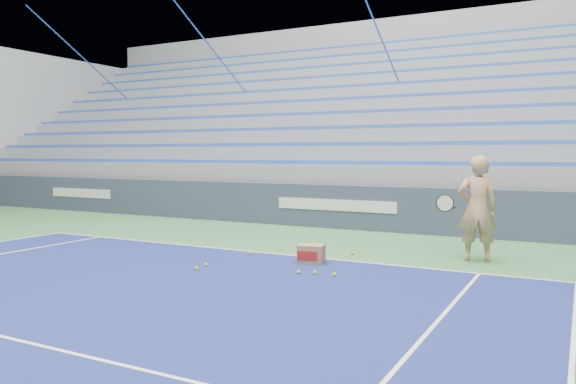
# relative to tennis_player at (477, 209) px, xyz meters

# --- Properties ---
(sponsor_barrier) EXTENTS (30.00, 0.32, 1.10)m
(sponsor_barrier) POSITION_rel_tennis_player_xyz_m (-3.87, 2.88, -0.38)
(sponsor_barrier) COLOR #363E53
(sponsor_barrier) RESTS_ON ground
(bleachers) EXTENTS (31.00, 9.15, 7.30)m
(bleachers) POSITION_rel_tennis_player_xyz_m (-3.87, 8.60, 1.43)
(bleachers) COLOR #919499
(bleachers) RESTS_ON ground
(tennis_player) EXTENTS (1.00, 0.93, 1.86)m
(tennis_player) POSITION_rel_tennis_player_xyz_m (0.00, 0.00, 0.00)
(tennis_player) COLOR tan
(tennis_player) RESTS_ON ground
(ball_box) EXTENTS (0.49, 0.41, 0.33)m
(ball_box) POSITION_rel_tennis_player_xyz_m (-2.48, -1.58, -0.77)
(ball_box) COLOR #9C6D4B
(ball_box) RESTS_ON ground
(tennis_ball_0) EXTENTS (0.07, 0.07, 0.07)m
(tennis_ball_0) POSITION_rel_tennis_player_xyz_m (-2.04, -2.37, -0.90)
(tennis_ball_0) COLOR #BDD62B
(tennis_ball_0) RESTS_ON ground
(tennis_ball_1) EXTENTS (0.07, 0.07, 0.07)m
(tennis_ball_1) POSITION_rel_tennis_player_xyz_m (-3.92, -2.67, -0.90)
(tennis_ball_1) COLOR #BDD62B
(tennis_ball_1) RESTS_ON ground
(tennis_ball_2) EXTENTS (0.07, 0.07, 0.07)m
(tennis_ball_2) POSITION_rel_tennis_player_xyz_m (-3.84, -1.37, -0.90)
(tennis_ball_2) COLOR #BDD62B
(tennis_ball_2) RESTS_ON ground
(tennis_ball_3) EXTENTS (0.07, 0.07, 0.07)m
(tennis_ball_3) POSITION_rel_tennis_player_xyz_m (-2.15, -0.48, -0.90)
(tennis_ball_3) COLOR #BDD62B
(tennis_ball_3) RESTS_ON ground
(tennis_ball_4) EXTENTS (0.07, 0.07, 0.07)m
(tennis_ball_4) POSITION_rel_tennis_player_xyz_m (-3.87, -2.98, -0.90)
(tennis_ball_4) COLOR #BDD62B
(tennis_ball_4) RESTS_ON ground
(tennis_ball_5) EXTENTS (0.07, 0.07, 0.07)m
(tennis_ball_5) POSITION_rel_tennis_player_xyz_m (-1.70, -2.37, -0.90)
(tennis_ball_5) COLOR #BDD62B
(tennis_ball_5) RESTS_ON ground
(tennis_ball_6) EXTENTS (0.07, 0.07, 0.07)m
(tennis_ball_6) POSITION_rel_tennis_player_xyz_m (-2.28, -2.46, -0.90)
(tennis_ball_6) COLOR #BDD62B
(tennis_ball_6) RESTS_ON ground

